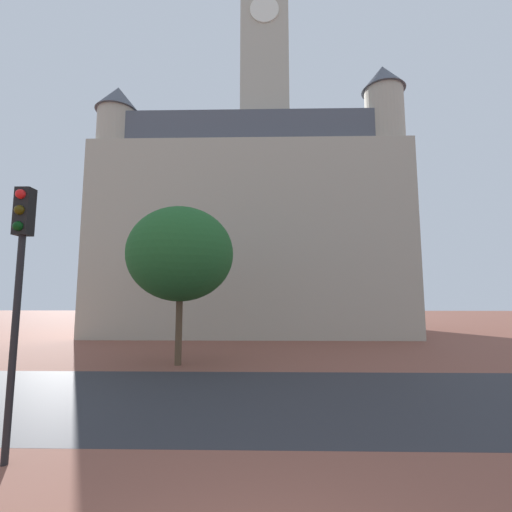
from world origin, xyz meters
TOP-DOWN VIEW (x-y plane):
  - ground_plane at (0.00, 10.00)m, footprint 120.00×120.00m
  - street_asphalt_strip at (0.00, 7.66)m, footprint 120.00×6.82m
  - landmark_building at (-0.87, 27.26)m, footprint 23.40×14.01m
  - traffic_light_pole at (-4.46, 3.58)m, footprint 0.28×0.34m
  - tree_curb_far at (-3.62, 12.34)m, footprint 4.59×4.59m

SIDE VIEW (x-z plane):
  - ground_plane at x=0.00m, z-range 0.00..0.00m
  - street_asphalt_strip at x=0.00m, z-range 0.00..0.00m
  - traffic_light_pole at x=-4.46m, z-range 0.96..5.85m
  - tree_curb_far at x=-3.62m, z-range 1.32..8.12m
  - landmark_building at x=-0.87m, z-range -8.60..26.80m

